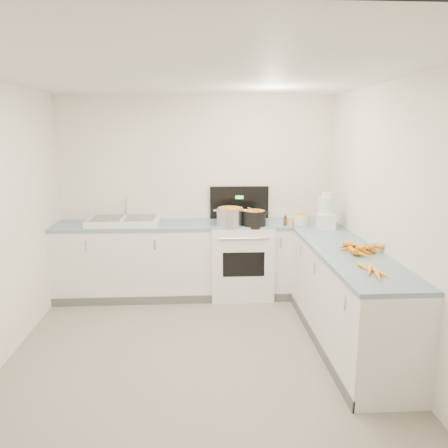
{
  "coord_description": "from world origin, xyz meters",
  "views": [
    {
      "loc": [
        0.02,
        -3.62,
        2.05
      ],
      "look_at": [
        0.3,
        1.1,
        1.05
      ],
      "focal_mm": 35.0,
      "sensor_mm": 36.0,
      "label": 1
    }
  ],
  "objects": [
    {
      "name": "peeled_carrots",
      "position": [
        1.41,
        -0.36,
        0.96
      ],
      "size": [
        0.18,
        0.42,
        0.04
      ],
      "color": "#FFA326",
      "rests_on": "counter_right"
    },
    {
      "name": "peelings",
      "position": [
        -1.09,
        1.68,
        1.02
      ],
      "size": [
        0.22,
        0.14,
        0.01
      ],
      "color": "tan",
      "rests_on": "sink"
    },
    {
      "name": "food_processor",
      "position": [
        1.5,
        1.29,
        1.12
      ],
      "size": [
        0.25,
        0.28,
        0.42
      ],
      "color": "white",
      "rests_on": "counter_right"
    },
    {
      "name": "counter_right",
      "position": [
        1.45,
        0.3,
        0.47
      ],
      "size": [
        0.62,
        2.2,
        0.94
      ],
      "color": "white",
      "rests_on": "ground"
    },
    {
      "name": "sink",
      "position": [
        -0.9,
        1.7,
        0.98
      ],
      "size": [
        0.86,
        0.52,
        0.31
      ],
      "color": "white",
      "rests_on": "counter_back"
    },
    {
      "name": "mixing_bowl",
      "position": [
        1.26,
        1.61,
        1.0
      ],
      "size": [
        0.26,
        0.26,
        0.11
      ],
      "primitive_type": "cylinder",
      "rotation": [
        0.0,
        0.0,
        -0.04
      ],
      "color": "white",
      "rests_on": "counter_back"
    },
    {
      "name": "extract_bottle",
      "position": [
        1.06,
        1.49,
        0.99
      ],
      "size": [
        0.04,
        0.04,
        0.1
      ],
      "primitive_type": "cylinder",
      "color": "#593319",
      "rests_on": "counter_back"
    },
    {
      "name": "counter_back",
      "position": [
        0.0,
        1.7,
        0.47
      ],
      "size": [
        3.5,
        0.62,
        0.94
      ],
      "color": "white",
      "rests_on": "ground"
    },
    {
      "name": "wall_front",
      "position": [
        0.0,
        -2.0,
        1.25
      ],
      "size": [
        3.5,
        0.0,
        2.5
      ],
      "primitive_type": null,
      "rotation": [
        -1.57,
        0.0,
        0.0
      ],
      "color": "white",
      "rests_on": "ground"
    },
    {
      "name": "floor",
      "position": [
        0.0,
        0.0,
        0.0
      ],
      "size": [
        3.5,
        4.0,
        0.0
      ],
      "primitive_type": null,
      "color": "gray",
      "rests_on": "ground"
    },
    {
      "name": "spice_jar",
      "position": [
        1.13,
        1.48,
        0.99
      ],
      "size": [
        0.05,
        0.05,
        0.09
      ],
      "primitive_type": "cylinder",
      "color": "#E5B266",
      "rests_on": "counter_back"
    },
    {
      "name": "wall_back",
      "position": [
        0.0,
        2.0,
        1.25
      ],
      "size": [
        3.5,
        0.0,
        2.5
      ],
      "primitive_type": null,
      "rotation": [
        1.57,
        0.0,
        0.0
      ],
      "color": "white",
      "rests_on": "ground"
    },
    {
      "name": "carrot_pile",
      "position": [
        1.53,
        0.28,
        0.98
      ],
      "size": [
        0.44,
        0.5,
        0.08
      ],
      "color": "orange",
      "rests_on": "counter_right"
    },
    {
      "name": "stove",
      "position": [
        0.55,
        1.69,
        0.47
      ],
      "size": [
        0.76,
        0.65,
        1.36
      ],
      "color": "white",
      "rests_on": "ground"
    },
    {
      "name": "wall_right",
      "position": [
        1.75,
        0.0,
        1.25
      ],
      "size": [
        0.0,
        4.0,
        2.5
      ],
      "primitive_type": null,
      "rotation": [
        1.57,
        0.0,
        -1.57
      ],
      "color": "white",
      "rests_on": "ground"
    },
    {
      "name": "ceiling",
      "position": [
        0.0,
        0.0,
        2.5
      ],
      "size": [
        3.5,
        4.0,
        0.0
      ],
      "primitive_type": null,
      "rotation": [
        3.14,
        0.0,
        0.0
      ],
      "color": "white",
      "rests_on": "ground"
    },
    {
      "name": "steel_pot",
      "position": [
        0.4,
        1.54,
        1.04
      ],
      "size": [
        0.34,
        0.34,
        0.23
      ],
      "primitive_type": "cylinder",
      "rotation": [
        0.0,
        0.0,
        0.06
      ],
      "color": "silver",
      "rests_on": "stove"
    },
    {
      "name": "black_pot",
      "position": [
        0.69,
        1.52,
        1.02
      ],
      "size": [
        0.31,
        0.31,
        0.2
      ],
      "primitive_type": "cylinder",
      "rotation": [
        0.0,
        0.0,
        0.11
      ],
      "color": "black",
      "rests_on": "stove"
    },
    {
      "name": "wooden_spoon",
      "position": [
        0.69,
        1.52,
        1.13
      ],
      "size": [
        0.13,
        0.33,
        0.01
      ],
      "primitive_type": "cylinder",
      "rotation": [
        1.57,
        0.0,
        0.35
      ],
      "color": "#AD7A47",
      "rests_on": "black_pot"
    }
  ]
}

